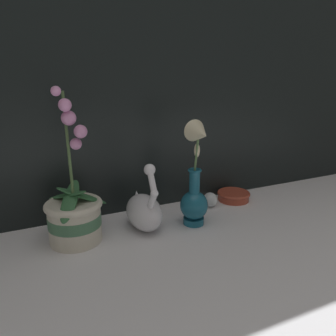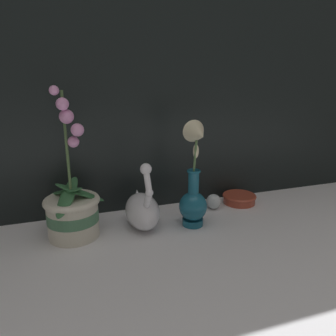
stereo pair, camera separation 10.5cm
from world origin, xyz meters
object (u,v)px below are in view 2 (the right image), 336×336
Objects in this scene: blue_vase at (194,187)px; amber_dish at (239,198)px; glass_sphere at (214,201)px; swan_figurine at (142,209)px; orchid_potted_plant at (73,209)px.

blue_vase reaches higher than amber_dish.
blue_vase is at bearing -139.42° from glass_sphere.
amber_dish is (0.12, 0.02, -0.01)m from glass_sphere.
amber_dish is (0.24, 0.12, -0.11)m from blue_vase.
blue_vase is (0.16, -0.05, 0.07)m from swan_figurine.
orchid_potted_plant is at bearing -173.26° from amber_dish.
swan_figurine reaches higher than amber_dish.
swan_figurine is at bearing 163.77° from blue_vase.
glass_sphere is (0.12, 0.10, -0.10)m from blue_vase.
swan_figurine is (0.21, -0.01, -0.03)m from orchid_potted_plant.
orchid_potted_plant is 1.97× the size of swan_figurine.
amber_dish is at bearing 8.73° from glass_sphere.
orchid_potted_plant is 0.37m from blue_vase.
blue_vase is 6.32× the size of glass_sphere.
blue_vase is at bearing -16.23° from swan_figurine.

